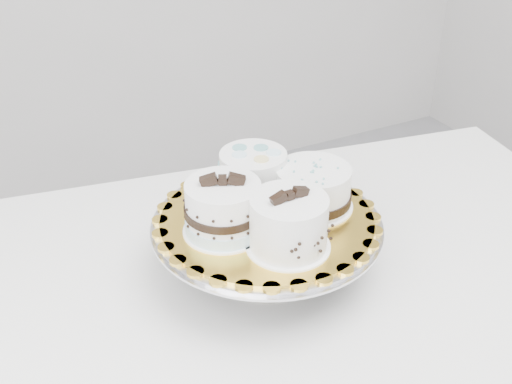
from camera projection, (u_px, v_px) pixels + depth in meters
name	position (u px, v px, depth m)	size (l,w,h in m)	color
table	(303.00, 315.00, 1.05)	(1.24, 0.93, 0.75)	white
cake_stand	(267.00, 236.00, 0.98)	(0.35, 0.35, 0.09)	gray
cake_board	(267.00, 219.00, 0.96)	(0.32, 0.32, 0.00)	gold
cake_swirl	(289.00, 225.00, 0.88)	(0.12, 0.12, 0.10)	white
cake_banded	(223.00, 210.00, 0.91)	(0.14, 0.14, 0.10)	white
cake_dots	(253.00, 175.00, 1.00)	(0.13, 0.13, 0.08)	white
cake_ribbon	(313.00, 189.00, 0.98)	(0.15, 0.15, 0.07)	white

